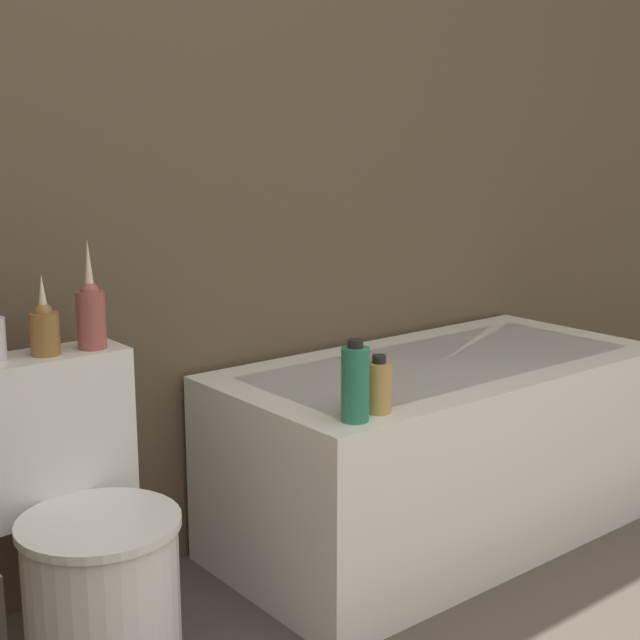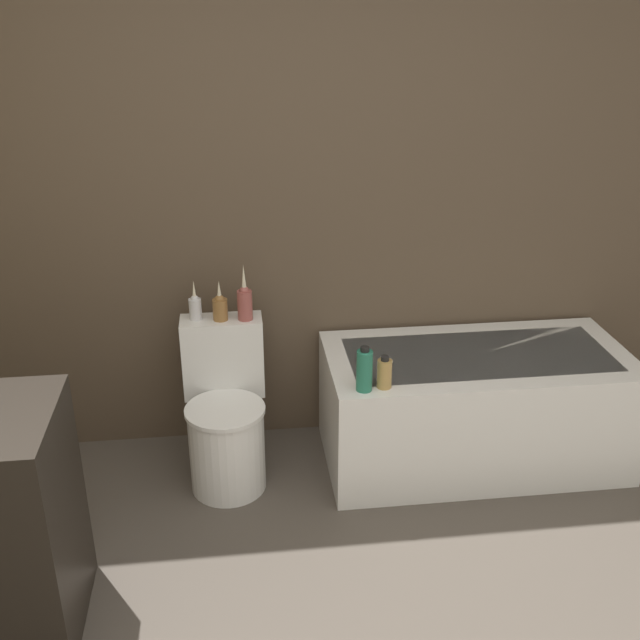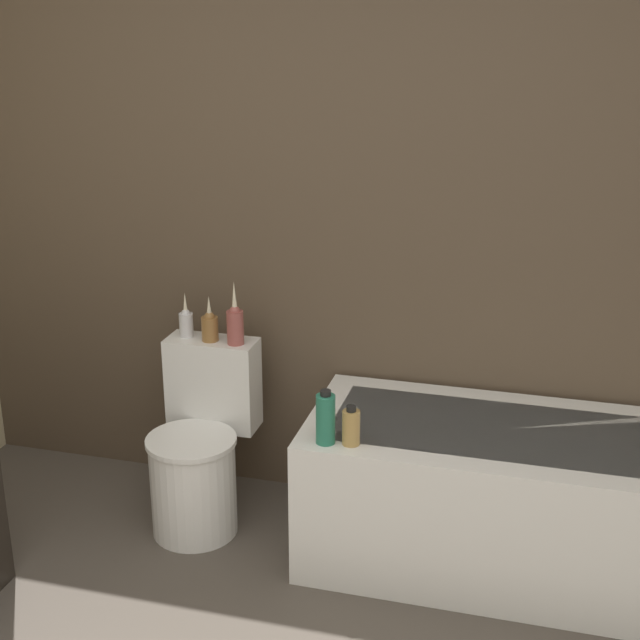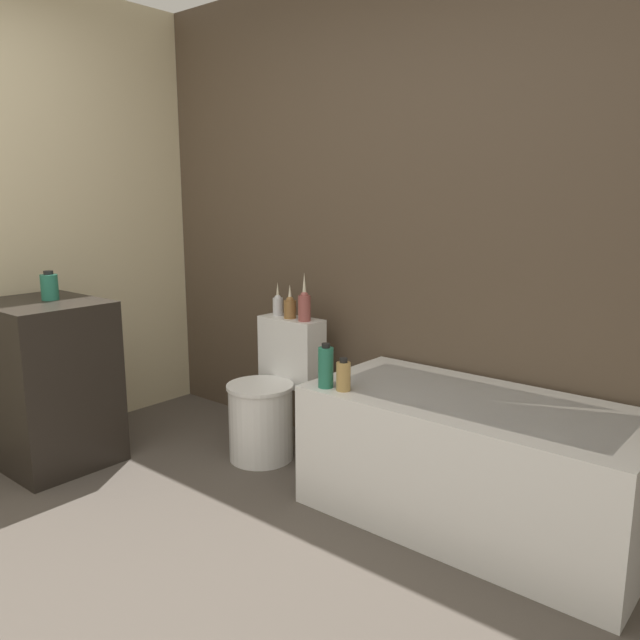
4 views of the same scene
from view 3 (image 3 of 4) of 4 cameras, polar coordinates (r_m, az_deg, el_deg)
name	(u,v)px [view 3 (image 3 of 4)]	position (r m, az deg, el deg)	size (l,w,h in m)	color
wall_back_tiled	(320,204)	(3.66, -0.02, 7.45)	(6.40, 0.06, 2.60)	brown
bathtub	(496,496)	(3.54, 11.18, -11.00)	(1.45, 0.70, 0.57)	white
toilet	(200,452)	(3.75, -7.70, -8.36)	(0.38, 0.52, 0.76)	white
vase_gold	(186,322)	(3.75, -8.57, -0.10)	(0.06, 0.06, 0.19)	silver
vase_silver	(210,325)	(3.69, -7.07, -0.34)	(0.07, 0.07, 0.19)	olive
vase_bronze	(235,323)	(3.63, -5.46, -0.20)	(0.07, 0.07, 0.27)	#994C47
shampoo_bottle_tall	(326,418)	(3.20, 0.36, -6.32)	(0.07, 0.07, 0.21)	#267259
shampoo_bottle_short	(351,427)	(3.20, 2.00, -6.85)	(0.06, 0.06, 0.15)	tan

